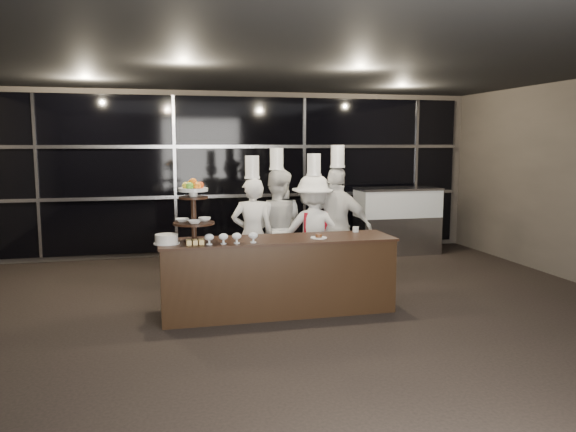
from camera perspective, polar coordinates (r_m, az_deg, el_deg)
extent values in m
plane|color=black|center=(5.94, 2.93, -12.96)|extent=(10.00, 10.00, 0.00)
plane|color=black|center=(5.64, 3.14, 16.94)|extent=(10.00, 10.00, 0.00)
plane|color=#473F38|center=(10.47, -4.84, 4.31)|extent=(9.00, 0.00, 9.00)
cube|color=black|center=(10.41, -4.79, 4.29)|extent=(8.60, 0.04, 2.80)
cube|color=#A5A5AA|center=(10.39, -4.72, 2.07)|extent=(8.60, 0.06, 0.06)
cube|color=#A5A5AA|center=(10.34, -4.78, 7.04)|extent=(8.60, 0.06, 0.06)
cube|color=#A5A5AA|center=(10.43, -24.16, 3.67)|extent=(0.05, 0.05, 2.80)
cube|color=#A5A5AA|center=(10.26, -11.41, 4.13)|extent=(0.05, 0.05, 2.80)
cube|color=#A5A5AA|center=(10.63, 1.66, 4.38)|extent=(0.05, 0.05, 2.80)
cube|color=#A5A5AA|center=(11.45, 12.87, 4.42)|extent=(0.05, 0.05, 2.80)
cube|color=black|center=(6.88, -1.04, -6.16)|extent=(2.80, 0.70, 0.90)
cube|color=black|center=(6.79, -1.05, -2.42)|extent=(2.84, 0.74, 0.03)
cylinder|color=black|center=(6.64, -9.51, -2.48)|extent=(0.24, 0.24, 0.03)
cylinder|color=black|center=(6.59, -9.57, 0.39)|extent=(0.06, 0.06, 0.70)
cylinder|color=black|center=(6.61, -9.54, -0.73)|extent=(0.48, 0.48, 0.02)
cylinder|color=black|center=(6.57, -9.60, 1.86)|extent=(0.34, 0.34, 0.02)
cylinder|color=white|center=(6.57, -9.61, 2.23)|extent=(0.10, 0.10, 0.06)
cylinder|color=white|center=(6.57, -9.62, 2.66)|extent=(0.34, 0.34, 0.04)
sphere|color=#DA4512|center=(6.57, -8.93, 3.09)|extent=(0.09, 0.09, 0.09)
sphere|color=#60A229|center=(6.63, -9.32, 3.12)|extent=(0.09, 0.09, 0.09)
sphere|color=orange|center=(6.63, -10.01, 3.10)|extent=(0.09, 0.09, 0.09)
sphere|color=yellow|center=(6.56, -10.32, 3.05)|extent=(0.09, 0.09, 0.09)
sphere|color=#5EA72B|center=(6.49, -9.94, 3.02)|extent=(0.09, 0.09, 0.09)
sphere|color=orange|center=(6.50, -9.23, 3.04)|extent=(0.09, 0.09, 0.09)
sphere|color=orange|center=(6.56, -9.63, 3.42)|extent=(0.09, 0.09, 0.09)
imported|color=white|center=(6.66, -10.70, -0.42)|extent=(0.16, 0.16, 0.04)
imported|color=white|center=(6.67, -8.47, -0.32)|extent=(0.15, 0.15, 0.05)
imported|color=white|center=(6.49, -9.47, -0.59)|extent=(0.16, 0.16, 0.04)
cylinder|color=silver|center=(6.44, -8.01, -2.84)|extent=(0.07, 0.07, 0.01)
cylinder|color=silver|center=(6.43, -8.01, -2.57)|extent=(0.02, 0.02, 0.05)
ellipsoid|color=silver|center=(6.43, -8.02, -2.15)|extent=(0.11, 0.11, 0.08)
ellipsoid|color=green|center=(6.43, -8.02, -2.11)|extent=(0.08, 0.08, 0.05)
cylinder|color=silver|center=(6.46, -6.57, -2.79)|extent=(0.07, 0.07, 0.01)
cylinder|color=silver|center=(6.45, -6.58, -2.52)|extent=(0.02, 0.02, 0.05)
ellipsoid|color=silver|center=(6.44, -6.58, -2.10)|extent=(0.11, 0.11, 0.08)
ellipsoid|color=red|center=(6.44, -6.58, -2.06)|extent=(0.08, 0.08, 0.05)
cylinder|color=silver|center=(6.48, -5.23, -2.74)|extent=(0.07, 0.07, 0.01)
cylinder|color=silver|center=(6.47, -5.24, -2.47)|extent=(0.02, 0.02, 0.05)
ellipsoid|color=silver|center=(6.46, -5.24, -2.05)|extent=(0.11, 0.11, 0.08)
ellipsoid|color=beige|center=(6.46, -5.24, -2.01)|extent=(0.08, 0.08, 0.05)
cylinder|color=silver|center=(6.51, -3.56, -2.68)|extent=(0.07, 0.07, 0.01)
cylinder|color=silver|center=(6.50, -3.56, -2.41)|extent=(0.02, 0.02, 0.05)
ellipsoid|color=silver|center=(6.49, -3.56, -1.99)|extent=(0.11, 0.11, 0.08)
ellipsoid|color=#4B3310|center=(6.49, -3.56, -1.95)|extent=(0.08, 0.08, 0.05)
cylinder|color=white|center=(6.58, -12.23, -2.73)|extent=(0.30, 0.30, 0.01)
cylinder|color=white|center=(6.57, -12.24, -2.26)|extent=(0.26, 0.26, 0.10)
cube|color=#F3CD77|center=(6.44, -10.02, -2.69)|extent=(0.06, 0.06, 0.05)
cube|color=#F3CD77|center=(6.44, -9.40, -2.67)|extent=(0.06, 0.06, 0.05)
cube|color=#F3CD77|center=(6.45, -8.78, -2.65)|extent=(0.06, 0.06, 0.05)
cube|color=#F3CD77|center=(6.51, -10.06, -2.59)|extent=(0.06, 0.06, 0.05)
cube|color=#F3CD77|center=(6.51, -9.45, -2.57)|extent=(0.06, 0.06, 0.05)
cube|color=#F3CD77|center=(6.52, -8.83, -2.55)|extent=(0.06, 0.06, 0.05)
cylinder|color=white|center=(6.81, 3.14, -2.22)|extent=(0.20, 0.20, 0.01)
cylinder|color=#4C2814|center=(6.81, 3.14, -2.00)|extent=(0.08, 0.08, 0.04)
cylinder|color=white|center=(7.33, 6.89, -1.35)|extent=(0.08, 0.08, 0.07)
cube|color=#A5A5AA|center=(10.74, 10.98, -1.90)|extent=(1.52, 0.65, 0.70)
cube|color=silver|center=(10.66, 11.06, 1.29)|extent=(1.52, 0.65, 0.50)
cube|color=#FFC67F|center=(10.66, 11.06, 1.29)|extent=(1.41, 0.54, 0.40)
cube|color=#A5A5AA|center=(10.64, 11.10, 2.73)|extent=(1.55, 0.67, 0.04)
imported|color=silver|center=(7.75, -3.61, -2.00)|extent=(0.62, 0.45, 1.60)
cylinder|color=white|center=(7.65, -3.67, 5.02)|extent=(0.19, 0.19, 0.30)
cylinder|color=white|center=(7.66, -3.66, 3.94)|extent=(0.21, 0.21, 0.03)
imported|color=silver|center=(8.07, -1.15, -1.25)|extent=(0.99, 0.88, 1.70)
cylinder|color=white|center=(7.98, -1.16, 5.85)|extent=(0.19, 0.19, 0.30)
cylinder|color=white|center=(7.98, -1.16, 4.81)|extent=(0.21, 0.21, 0.03)
imported|color=white|center=(7.93, 2.60, -1.69)|extent=(1.16, 0.83, 1.62)
cylinder|color=white|center=(7.83, 2.64, 5.26)|extent=(0.19, 0.19, 0.30)
cylinder|color=white|center=(7.84, 2.64, 4.20)|extent=(0.21, 0.21, 0.03)
cube|color=#AB0D19|center=(7.81, 2.85, -1.83)|extent=(0.34, 0.03, 0.61)
imported|color=silver|center=(7.94, 4.98, -1.27)|extent=(1.08, 0.94, 1.74)
cylinder|color=white|center=(7.85, 5.06, 6.10)|extent=(0.19, 0.19, 0.30)
cylinder|color=white|center=(7.85, 5.05, 5.04)|extent=(0.21, 0.21, 0.03)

